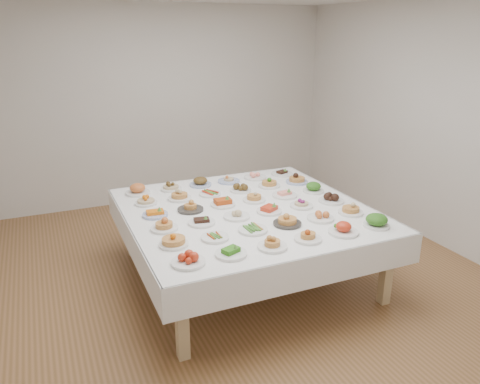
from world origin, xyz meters
name	(u,v)px	position (x,y,z in m)	size (l,w,h in m)	color
room_envelope	(231,96)	(0.00, 0.00, 1.83)	(5.02, 5.02, 2.81)	#8D5F3A
display_table	(246,215)	(0.06, -0.23, 0.69)	(2.33, 2.33, 0.75)	white
dish_0	(188,257)	(-0.82, -1.11, 0.80)	(0.26, 0.26, 0.12)	white
dish_1	(231,251)	(-0.47, -1.11, 0.79)	(0.25, 0.25, 0.09)	white
dish_2	(272,241)	(-0.11, -1.12, 0.81)	(0.24, 0.24, 0.13)	white
dish_3	(308,235)	(0.23, -1.11, 0.80)	(0.23, 0.23, 0.12)	white
dish_4	(344,227)	(0.59, -1.11, 0.81)	(0.26, 0.26, 0.14)	white
dish_5	(377,219)	(0.94, -1.11, 0.82)	(0.25, 0.25, 0.15)	white
dish_6	(173,237)	(-0.83, -0.76, 0.82)	(0.25, 0.24, 0.15)	white
dish_7	(215,237)	(-0.48, -0.77, 0.77)	(0.24, 0.24, 0.05)	white
dish_8	(253,228)	(-0.11, -0.75, 0.78)	(0.26, 0.26, 0.06)	white
dish_9	(287,217)	(0.23, -0.75, 0.83)	(0.29, 0.28, 0.16)	#2F2D2A
dish_10	(320,215)	(0.58, -0.76, 0.79)	(0.25, 0.25, 0.10)	white
dish_11	(351,207)	(0.93, -0.75, 0.81)	(0.24, 0.24, 0.14)	white
dish_12	(164,223)	(-0.82, -0.41, 0.82)	(0.24, 0.24, 0.14)	white
dish_13	(202,220)	(-0.47, -0.42, 0.79)	(0.24, 0.24, 0.09)	white
dish_14	(237,214)	(-0.12, -0.41, 0.79)	(0.25, 0.25, 0.10)	white
dish_15	(269,208)	(0.22, -0.41, 0.80)	(0.24, 0.24, 0.11)	white
dish_16	(301,202)	(0.59, -0.40, 0.80)	(0.23, 0.23, 0.11)	white
dish_17	(331,197)	(0.94, -0.40, 0.80)	(0.26, 0.26, 0.12)	white
dish_18	(155,211)	(-0.82, -0.06, 0.80)	(0.24, 0.24, 0.11)	#4C66B2
dish_19	(190,205)	(-0.46, -0.06, 0.81)	(0.25, 0.25, 0.13)	#2F2D2A
dish_20	(223,201)	(-0.12, -0.05, 0.80)	(0.25, 0.25, 0.11)	white
dish_21	(254,196)	(0.22, -0.06, 0.80)	(0.23, 0.23, 0.12)	white
dish_22	(285,192)	(0.58, -0.06, 0.80)	(0.26, 0.26, 0.12)	white
dish_23	(314,186)	(0.95, -0.05, 0.82)	(0.24, 0.24, 0.14)	white
dish_24	(146,198)	(-0.82, 0.30, 0.81)	(0.24, 0.24, 0.13)	white
dish_25	(179,193)	(-0.47, 0.30, 0.82)	(0.24, 0.24, 0.14)	white
dish_26	(210,193)	(-0.13, 0.30, 0.78)	(0.25, 0.23, 0.06)	white
dish_27	(241,187)	(0.22, 0.28, 0.80)	(0.23, 0.23, 0.11)	white
dish_28	(269,182)	(0.58, 0.30, 0.81)	(0.24, 0.24, 0.13)	white
dish_29	(297,177)	(0.94, 0.30, 0.82)	(0.25, 0.25, 0.15)	#4C66B2
dish_30	(137,187)	(-0.83, 0.65, 0.82)	(0.27, 0.27, 0.15)	white
dish_31	(171,185)	(-0.47, 0.64, 0.81)	(0.23, 0.23, 0.13)	white
dish_32	(200,180)	(-0.12, 0.65, 0.82)	(0.24, 0.24, 0.15)	#4C66B2
dish_33	(229,178)	(0.23, 0.64, 0.80)	(0.25, 0.25, 0.12)	#4C66B2
dish_34	(255,175)	(0.57, 0.65, 0.80)	(0.26, 0.26, 0.11)	white
dish_35	(282,172)	(0.94, 0.65, 0.79)	(0.26, 0.26, 0.10)	white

